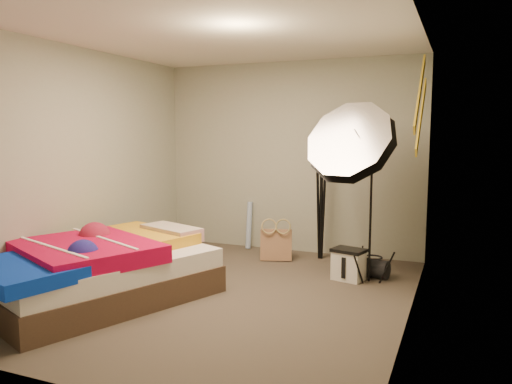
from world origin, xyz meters
The scene contains 15 objects.
floor centered at (0.00, 0.00, 0.00)m, with size 4.00×4.00×0.00m, color #4B4239.
ceiling centered at (0.00, 0.00, 2.50)m, with size 4.00×4.00×0.00m, color silver.
wall_back centered at (0.00, 2.00, 1.25)m, with size 3.50×3.50×0.00m, color #9CA292.
wall_front centered at (0.00, -2.00, 1.25)m, with size 3.50×3.50×0.00m, color #9CA292.
wall_left centered at (-1.75, 0.00, 1.25)m, with size 4.00×4.00×0.00m, color #9CA292.
wall_right centered at (1.75, 0.00, 1.25)m, with size 4.00×4.00×0.00m, color #9CA292.
tote_bag centered at (0.03, 1.43, 0.19)m, with size 0.39×0.12×0.39m, color #A67C5C.
wrapping_roll centered at (-0.54, 1.90, 0.32)m, with size 0.07×0.07×0.64m, color #5080C8.
camera_case centered at (1.04, 0.94, 0.16)m, with size 0.31×0.22×0.31m, color silver.
duffel_bag centered at (1.27, 1.14, 0.10)m, with size 0.20×0.20×0.33m, color black.
wall_stripe_upper centered at (1.73, 0.60, 1.95)m, with size 0.02×1.10×0.10m, color gold.
wall_stripe_lower centered at (1.73, 0.85, 1.75)m, with size 0.02×1.10×0.10m, color gold.
bed centered at (-1.03, -0.59, 0.29)m, with size 2.04×2.47×0.59m.
photo_umbrella centered at (1.06, 0.90, 1.44)m, with size 1.27×1.00×2.01m.
camera_tripod centered at (0.51, 1.72, 0.75)m, with size 0.09×0.09×1.31m.
Camera 1 is at (2.12, -4.27, 1.58)m, focal length 35.00 mm.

